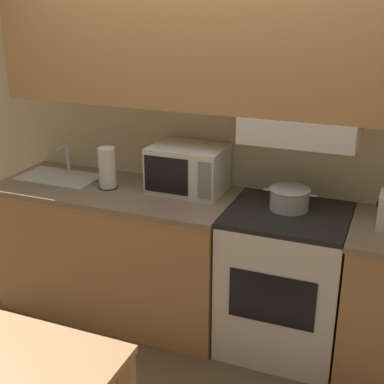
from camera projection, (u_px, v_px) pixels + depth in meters
name	position (u px, v px, depth m)	size (l,w,h in m)	color
ground_plane	(215.00, 301.00, 4.02)	(16.00, 16.00, 0.00)	brown
wall_back	(217.00, 97.00, 3.41)	(5.25, 0.38, 2.55)	beige
lower_counter_main	(118.00, 250.00, 3.78)	(1.64, 0.70, 0.94)	tan
stove_range	(284.00, 281.00, 3.37)	(0.72, 0.66, 0.94)	white
cooking_pot	(289.00, 198.00, 3.24)	(0.33, 0.25, 0.13)	#B7BABF
microwave	(188.00, 169.00, 3.51)	(0.48, 0.37, 0.31)	white
sink_basin	(59.00, 178.00, 3.76)	(0.56, 0.33, 0.23)	#B7BABF
paper_towel_roll	(107.00, 168.00, 3.57)	(0.13, 0.13, 0.28)	black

